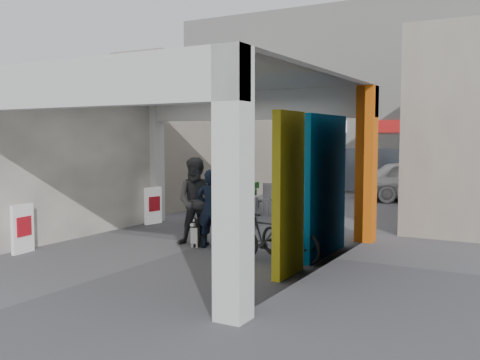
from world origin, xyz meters
The scene contains 21 objects.
ground centered at (0.00, 0.00, 0.00)m, with size 90.00×90.00×0.00m, color #58575C.
arcade_canopy centered at (0.54, -0.82, 2.30)m, with size 6.40×6.45×6.40m.
far_building centered at (0.00, 13.99, 3.99)m, with size 18.00×4.08×8.00m.
plaza_bldg_left centered at (-4.50, 7.50, 2.50)m, with size 2.00×9.00×5.00m, color #A49A88.
plaza_bldg_right centered at (4.50, 7.50, 2.50)m, with size 2.00×9.00×5.00m, color #A49A88.
bollard_left centered at (-1.70, 2.23, 0.41)m, with size 0.09×0.09×0.83m, color gray.
bollard_center centered at (0.05, 2.32, 0.42)m, with size 0.09×0.09×0.83m, color gray.
bollard_right centered at (1.50, 2.60, 0.47)m, with size 0.09×0.09×0.94m, color gray.
advert_board_near centered at (-2.75, -2.62, 0.51)m, with size 0.15×0.56×1.00m.
advert_board_far centered at (-2.75, 1.61, 0.51)m, with size 0.19×0.56×1.00m.
cafe_set centered at (-1.47, 4.40, 0.34)m, with size 1.58×1.28×0.96m.
produce_stand centered at (-2.24, 5.48, 0.35)m, with size 1.34×0.72×0.88m.
crate_stack centered at (0.08, 7.09, 0.28)m, with size 0.49×0.41×0.56m.
border_collie centered at (0.01, -0.35, 0.26)m, with size 0.24×0.47×0.65m.
man_with_dog centered at (0.32, -0.31, 0.84)m, with size 0.61×0.40×1.69m, color black.
man_back_turned centered at (-0.10, -0.19, 0.96)m, with size 0.93×0.73×1.92m, color #3A3A3D.
man_elderly centered at (2.39, 0.59, 0.75)m, with size 0.73×0.48×1.50m, color #50739C.
man_crates centered at (-0.35, 7.01, 0.81)m, with size 0.95×0.40×1.62m, color black.
bicycle_front centered at (2.24, -0.46, 0.44)m, with size 0.58×1.68×0.88m, color black.
bicycle_rear centered at (1.92, -0.89, 0.46)m, with size 0.43×1.52×0.91m, color black.
white_van centered at (2.54, 10.51, 0.76)m, with size 1.79×4.44×1.51m, color white.
Camera 1 is at (6.37, -9.85, 2.36)m, focal length 40.00 mm.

